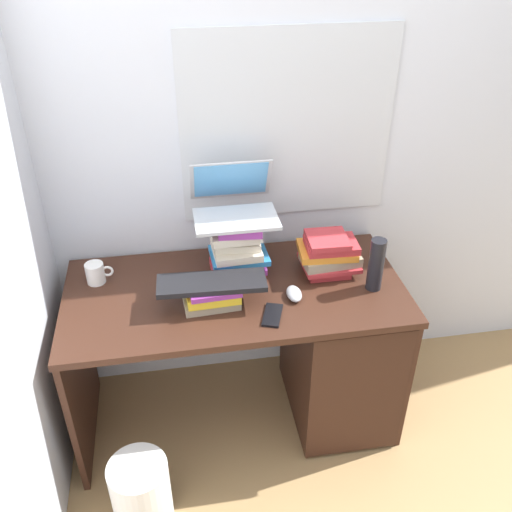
{
  "coord_description": "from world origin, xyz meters",
  "views": [
    {
      "loc": [
        -0.22,
        -1.83,
        2.11
      ],
      "look_at": [
        0.08,
        -0.04,
        0.92
      ],
      "focal_mm": 39.22,
      "sensor_mm": 36.0,
      "label": 1
    }
  ],
  "objects_px": {
    "keyboard": "(212,283)",
    "water_bottle": "(376,265)",
    "book_stack_keyboard_riser": "(212,294)",
    "cell_phone": "(272,315)",
    "desk": "(315,345)",
    "book_stack_side": "(329,254)",
    "laptop": "(234,202)",
    "book_stack_tall": "(237,249)",
    "computer_mouse": "(294,294)",
    "wastebasket": "(141,494)",
    "mug": "(96,273)"
  },
  "relations": [
    {
      "from": "book_stack_tall",
      "to": "laptop",
      "type": "bearing_deg",
      "value": 91.79
    },
    {
      "from": "book_stack_tall",
      "to": "book_stack_keyboard_riser",
      "type": "height_order",
      "value": "book_stack_tall"
    },
    {
      "from": "book_stack_side",
      "to": "mug",
      "type": "distance_m",
      "value": 0.97
    },
    {
      "from": "computer_mouse",
      "to": "cell_phone",
      "type": "height_order",
      "value": "computer_mouse"
    },
    {
      "from": "book_stack_tall",
      "to": "computer_mouse",
      "type": "height_order",
      "value": "book_stack_tall"
    },
    {
      "from": "book_stack_tall",
      "to": "laptop",
      "type": "relative_size",
      "value": 0.76
    },
    {
      "from": "book_stack_side",
      "to": "mug",
      "type": "height_order",
      "value": "book_stack_side"
    },
    {
      "from": "desk",
      "to": "cell_phone",
      "type": "height_order",
      "value": "cell_phone"
    },
    {
      "from": "keyboard",
      "to": "water_bottle",
      "type": "relative_size",
      "value": 1.84
    },
    {
      "from": "book_stack_keyboard_riser",
      "to": "laptop",
      "type": "relative_size",
      "value": 0.67
    },
    {
      "from": "wastebasket",
      "to": "computer_mouse",
      "type": "bearing_deg",
      "value": 29.57
    },
    {
      "from": "keyboard",
      "to": "mug",
      "type": "xyz_separation_m",
      "value": [
        -0.46,
        0.23,
        -0.06
      ]
    },
    {
      "from": "book_stack_tall",
      "to": "wastebasket",
      "type": "xyz_separation_m",
      "value": [
        -0.47,
        -0.58,
        -0.7
      ]
    },
    {
      "from": "cell_phone",
      "to": "keyboard",
      "type": "bearing_deg",
      "value": 172.16
    },
    {
      "from": "desk",
      "to": "mug",
      "type": "distance_m",
      "value": 1.01
    },
    {
      "from": "book_stack_keyboard_riser",
      "to": "computer_mouse",
      "type": "height_order",
      "value": "book_stack_keyboard_riser"
    },
    {
      "from": "computer_mouse",
      "to": "mug",
      "type": "bearing_deg",
      "value": 163.06
    },
    {
      "from": "book_stack_keyboard_riser",
      "to": "computer_mouse",
      "type": "bearing_deg",
      "value": -1.72
    },
    {
      "from": "book_stack_keyboard_riser",
      "to": "water_bottle",
      "type": "distance_m",
      "value": 0.66
    },
    {
      "from": "book_stack_side",
      "to": "cell_phone",
      "type": "distance_m",
      "value": 0.4
    },
    {
      "from": "water_bottle",
      "to": "desk",
      "type": "bearing_deg",
      "value": 164.53
    },
    {
      "from": "book_stack_tall",
      "to": "keyboard",
      "type": "distance_m",
      "value": 0.24
    },
    {
      "from": "water_bottle",
      "to": "book_stack_side",
      "type": "bearing_deg",
      "value": 136.39
    },
    {
      "from": "desk",
      "to": "book_stack_side",
      "type": "height_order",
      "value": "book_stack_side"
    },
    {
      "from": "book_stack_keyboard_riser",
      "to": "cell_phone",
      "type": "relative_size",
      "value": 1.67
    },
    {
      "from": "wastebasket",
      "to": "book_stack_tall",
      "type": "bearing_deg",
      "value": 51.27
    },
    {
      "from": "book_stack_keyboard_riser",
      "to": "keyboard",
      "type": "bearing_deg",
      "value": -108.38
    },
    {
      "from": "desk",
      "to": "wastebasket",
      "type": "relative_size",
      "value": 4.39
    },
    {
      "from": "cell_phone",
      "to": "laptop",
      "type": "bearing_deg",
      "value": 123.02
    },
    {
      "from": "desk",
      "to": "laptop",
      "type": "distance_m",
      "value": 0.75
    },
    {
      "from": "water_bottle",
      "to": "computer_mouse",
      "type": "bearing_deg",
      "value": -178.31
    },
    {
      "from": "keyboard",
      "to": "cell_phone",
      "type": "distance_m",
      "value": 0.26
    },
    {
      "from": "cell_phone",
      "to": "water_bottle",
      "type": "bearing_deg",
      "value": 33.3
    },
    {
      "from": "book_stack_tall",
      "to": "cell_phone",
      "type": "xyz_separation_m",
      "value": [
        0.09,
        -0.31,
        -0.12
      ]
    },
    {
      "from": "book_stack_side",
      "to": "laptop",
      "type": "xyz_separation_m",
      "value": [
        -0.38,
        0.11,
        0.22
      ]
    },
    {
      "from": "desk",
      "to": "book_stack_keyboard_riser",
      "type": "height_order",
      "value": "book_stack_keyboard_riser"
    },
    {
      "from": "book_stack_keyboard_riser",
      "to": "water_bottle",
      "type": "bearing_deg",
      "value": 0.01
    },
    {
      "from": "laptop",
      "to": "keyboard",
      "type": "relative_size",
      "value": 0.8
    },
    {
      "from": "computer_mouse",
      "to": "water_bottle",
      "type": "bearing_deg",
      "value": 1.69
    },
    {
      "from": "book_stack_keyboard_riser",
      "to": "keyboard",
      "type": "distance_m",
      "value": 0.06
    },
    {
      "from": "book_stack_tall",
      "to": "keyboard",
      "type": "height_order",
      "value": "book_stack_tall"
    },
    {
      "from": "book_stack_side",
      "to": "mug",
      "type": "xyz_separation_m",
      "value": [
        -0.97,
        0.08,
        -0.04
      ]
    },
    {
      "from": "desk",
      "to": "laptop",
      "type": "height_order",
      "value": "laptop"
    },
    {
      "from": "desk",
      "to": "keyboard",
      "type": "relative_size",
      "value": 3.31
    },
    {
      "from": "book_stack_tall",
      "to": "keyboard",
      "type": "relative_size",
      "value": 0.61
    },
    {
      "from": "desk",
      "to": "water_bottle",
      "type": "relative_size",
      "value": 6.09
    },
    {
      "from": "book_stack_keyboard_riser",
      "to": "wastebasket",
      "type": "distance_m",
      "value": 0.82
    },
    {
      "from": "desk",
      "to": "book_stack_tall",
      "type": "relative_size",
      "value": 5.41
    },
    {
      "from": "book_stack_keyboard_riser",
      "to": "mug",
      "type": "bearing_deg",
      "value": 153.5
    },
    {
      "from": "water_bottle",
      "to": "wastebasket",
      "type": "bearing_deg",
      "value": -158.81
    }
  ]
}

